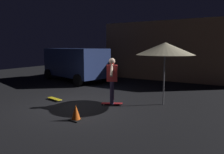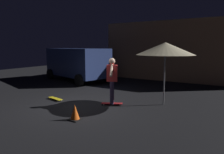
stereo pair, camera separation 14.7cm
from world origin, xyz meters
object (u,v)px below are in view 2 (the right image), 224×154
object	(u,v)px
skateboard_ridden	(112,103)
skater	(112,77)
traffic_cone	(75,113)
parked_van	(77,62)
skateboard_spare	(55,99)
patio_umbrella	(165,49)

from	to	relation	value
skateboard_ridden	skater	xyz separation A→B (m)	(0.00, -0.00, 0.98)
traffic_cone	skateboard_ridden	bearing A→B (deg)	87.01
parked_van	traffic_cone	distance (m)	7.43
skateboard_spare	skater	size ratio (longest dim) A/B	0.48
parked_van	skater	size ratio (longest dim) A/B	2.96
skateboard_ridden	traffic_cone	distance (m)	1.93
parked_van	skater	world-z (taller)	parked_van
skateboard_ridden	skateboard_spare	bearing A→B (deg)	-166.33
patio_umbrella	skater	distance (m)	2.18
skateboard_spare	skater	xyz separation A→B (m)	(2.35, 0.57, 0.98)
parked_van	skateboard_ridden	xyz separation A→B (m)	(4.88, -3.68, -1.11)
parked_van	skater	xyz separation A→B (m)	(4.88, -3.68, -0.12)
patio_umbrella	skateboard_ridden	xyz separation A→B (m)	(-1.62, -1.03, -2.02)
skater	traffic_cone	xyz separation A→B (m)	(-0.10, -1.93, -0.83)
skateboard_ridden	traffic_cone	xyz separation A→B (m)	(-0.10, -1.93, 0.16)
parked_van	traffic_cone	bearing A→B (deg)	-49.54
skateboard_ridden	skateboard_spare	distance (m)	2.42
parked_van	skateboard_spare	size ratio (longest dim) A/B	6.15
parked_van	skateboard_spare	xyz separation A→B (m)	(2.53, -4.25, -1.11)
patio_umbrella	skateboard_spare	size ratio (longest dim) A/B	2.86
parked_van	skateboard_ridden	size ratio (longest dim) A/B	6.30
patio_umbrella	skateboard_spare	bearing A→B (deg)	-158.03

